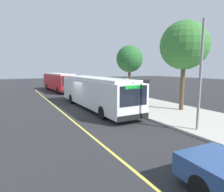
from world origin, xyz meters
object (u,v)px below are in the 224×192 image
at_px(waiting_bench, 137,97).
at_px(pedestrian_commuter, 126,95).
at_px(transit_bus_main, 95,92).
at_px(route_sign_post, 127,88).
at_px(transit_bus_second, 59,81).

xyz_separation_m(waiting_bench, pedestrian_commuter, (1.18, -2.09, 0.48)).
xyz_separation_m(transit_bus_main, pedestrian_commuter, (0.51, 3.14, -0.50)).
xyz_separation_m(transit_bus_main, route_sign_post, (1.66, 2.48, 0.34)).
height_order(transit_bus_second, route_sign_post, same).
height_order(transit_bus_main, pedestrian_commuter, transit_bus_main).
bearing_deg(route_sign_post, waiting_bench, 130.15).
xyz_separation_m(transit_bus_second, waiting_bench, (15.35, 5.00, -0.98)).
bearing_deg(transit_bus_second, transit_bus_main, -0.84).
xyz_separation_m(route_sign_post, pedestrian_commuter, (-1.14, 0.66, -0.84)).
xyz_separation_m(transit_bus_second, route_sign_post, (17.67, 2.24, 0.34)).
height_order(transit_bus_main, waiting_bench, transit_bus_main).
distance_m(waiting_bench, route_sign_post, 3.83).
relative_size(transit_bus_second, waiting_bench, 6.94).
height_order(route_sign_post, pedestrian_commuter, route_sign_post).
bearing_deg(waiting_bench, transit_bus_second, -161.98).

